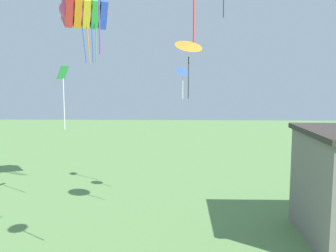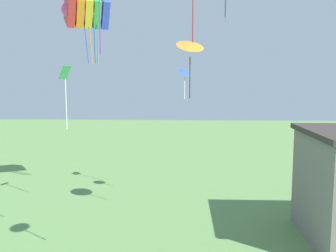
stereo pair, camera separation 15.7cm
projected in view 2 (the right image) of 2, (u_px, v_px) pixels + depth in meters
kite_rainbow_parafoil at (87, 11)px, 21.66m from camera, size 3.47×3.11×4.08m
kite_green_diamond at (66, 86)px, 20.04m from camera, size 0.62×0.70×3.42m
kite_blue_delta at (185, 73)px, 20.29m from camera, size 0.94×0.91×1.72m
kite_orange_delta at (190, 46)px, 17.28m from camera, size 1.62×1.56×2.80m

